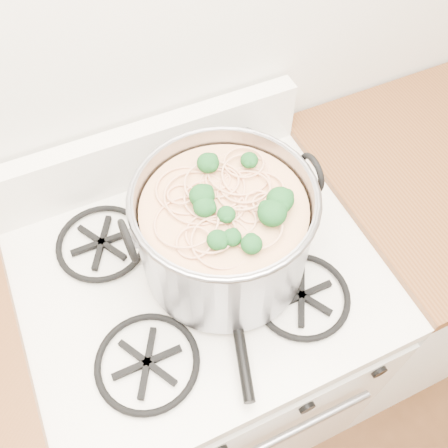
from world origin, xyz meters
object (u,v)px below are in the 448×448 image
glass_bowl (236,181)px  spatula (230,278)px  gas_range (206,349)px  stock_pot (224,231)px

glass_bowl → spatula: bearing=-118.3°
gas_range → stock_pot: (0.06, -0.01, 0.60)m
gas_range → spatula: (0.05, -0.06, 0.50)m
spatula → gas_range: bearing=146.5°
gas_range → stock_pot: size_ratio=2.43×
gas_range → glass_bowl: glass_bowl is taller
spatula → glass_bowl: (0.12, 0.23, 0.00)m
stock_pot → glass_bowl: (0.11, 0.18, -0.10)m
gas_range → spatula: size_ratio=2.98×
stock_pot → spatula: size_ratio=1.23×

